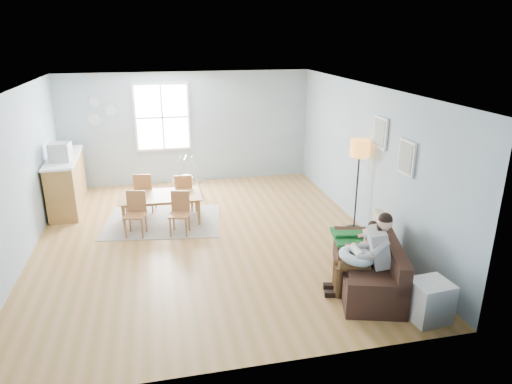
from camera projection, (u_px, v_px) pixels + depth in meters
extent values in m
cube|color=olive|center=(207.00, 240.00, 8.37)|extent=(8.40, 9.40, 0.08)
cube|color=white|center=(200.00, 69.00, 7.36)|extent=(8.40, 9.40, 0.60)
cube|color=#869AAF|center=(185.00, 120.00, 12.20)|extent=(8.40, 0.08, 3.90)
cube|color=#869AAF|center=(269.00, 329.00, 3.61)|extent=(8.40, 0.08, 3.90)
cube|color=#869AAF|center=(420.00, 154.00, 8.75)|extent=(0.08, 9.40, 3.90)
cube|color=silver|center=(162.00, 117.00, 10.88)|extent=(1.32, 0.06, 1.62)
cube|color=white|center=(162.00, 117.00, 10.85)|extent=(1.20, 0.02, 1.50)
cube|color=silver|center=(162.00, 117.00, 10.84)|extent=(1.20, 0.03, 0.04)
cube|color=silver|center=(162.00, 117.00, 10.84)|extent=(0.04, 0.03, 1.50)
cube|color=silver|center=(407.00, 158.00, 7.00)|extent=(0.04, 0.44, 0.54)
cube|color=slate|center=(405.00, 158.00, 6.99)|extent=(0.01, 0.36, 0.46)
cube|color=silver|center=(381.00, 133.00, 7.76)|extent=(0.04, 0.44, 0.54)
cube|color=slate|center=(379.00, 133.00, 7.75)|extent=(0.01, 0.36, 0.46)
cylinder|color=#94A5B2|center=(94.00, 102.00, 10.44)|extent=(0.24, 0.02, 0.24)
cylinder|color=#94A5B2|center=(111.00, 111.00, 10.58)|extent=(0.26, 0.02, 0.26)
cylinder|color=#94A5B2|center=(94.00, 120.00, 10.56)|extent=(0.28, 0.02, 0.28)
cube|color=black|center=(366.00, 273.00, 6.79)|extent=(1.31, 2.03, 0.38)
cube|color=black|center=(390.00, 250.00, 6.64)|extent=(0.70, 1.86, 0.39)
cube|color=black|center=(378.00, 288.00, 5.90)|extent=(0.82, 0.40, 0.14)
cube|color=black|center=(359.00, 233.00, 7.50)|extent=(0.82, 0.40, 0.14)
cube|color=#155C24|center=(360.00, 237.00, 7.28)|extent=(0.98, 0.84, 0.04)
cube|color=#BAA78E|center=(380.00, 228.00, 7.06)|extent=(0.23, 0.49, 0.47)
cube|color=gray|center=(379.00, 247.00, 6.35)|extent=(0.42, 0.48, 0.56)
sphere|color=#E7AA8D|center=(385.00, 222.00, 6.22)|extent=(0.20, 0.20, 0.20)
sphere|color=black|center=(385.00, 220.00, 6.21)|extent=(0.20, 0.20, 0.20)
cylinder|color=#392114|center=(354.00, 267.00, 6.35)|extent=(0.45, 0.25, 0.15)
cylinder|color=#392114|center=(352.00, 260.00, 6.54)|extent=(0.45, 0.25, 0.15)
cylinder|color=#392114|center=(339.00, 282.00, 6.44)|extent=(0.12, 0.12, 0.47)
cylinder|color=#392114|center=(337.00, 275.00, 6.63)|extent=(0.12, 0.12, 0.47)
cube|color=black|center=(332.00, 294.00, 6.51)|extent=(0.24, 0.15, 0.08)
cube|color=black|center=(331.00, 286.00, 6.70)|extent=(0.24, 0.15, 0.08)
torus|color=silver|center=(357.00, 256.00, 6.41)|extent=(0.59, 0.58, 0.21)
cylinder|color=silver|center=(357.00, 252.00, 6.39)|extent=(0.12, 0.27, 0.12)
sphere|color=#E7AA8D|center=(354.00, 246.00, 6.53)|extent=(0.10, 0.10, 0.10)
cube|color=white|center=(370.00, 241.00, 6.80)|extent=(0.26, 0.28, 0.32)
sphere|color=#E7AA8D|center=(373.00, 227.00, 6.73)|extent=(0.15, 0.15, 0.15)
sphere|color=black|center=(373.00, 226.00, 6.72)|extent=(0.15, 0.15, 0.15)
cylinder|color=#E23760|center=(355.00, 251.00, 6.81)|extent=(0.28, 0.16, 0.08)
cylinder|color=#E23760|center=(354.00, 247.00, 6.93)|extent=(0.28, 0.16, 0.08)
cylinder|color=#E23760|center=(346.00, 259.00, 6.87)|extent=(0.07, 0.07, 0.27)
cylinder|color=#E23760|center=(345.00, 256.00, 6.99)|extent=(0.07, 0.07, 0.27)
cylinder|color=black|center=(354.00, 229.00, 8.73)|extent=(0.31, 0.31, 0.03)
cylinder|color=black|center=(357.00, 191.00, 8.47)|extent=(0.03, 0.03, 1.54)
cylinder|color=orange|center=(360.00, 148.00, 8.20)|extent=(0.35, 0.35, 0.31)
cube|color=white|center=(430.00, 301.00, 5.92)|extent=(0.53, 0.48, 0.54)
cube|color=black|center=(415.00, 304.00, 5.86)|extent=(0.07, 0.37, 0.44)
cube|color=gray|center=(163.00, 221.00, 9.09)|extent=(2.45, 2.00, 0.01)
imported|color=brown|center=(162.00, 209.00, 9.00)|extent=(1.57, 0.89, 0.55)
cube|color=#A15C37|center=(135.00, 215.00, 8.34)|extent=(0.44, 0.44, 0.04)
cube|color=#A15C37|center=(136.00, 201.00, 8.43)|extent=(0.35, 0.11, 0.41)
cylinder|color=#A15C37|center=(126.00, 229.00, 8.27)|extent=(0.04, 0.04, 0.40)
cylinder|color=#A15C37|center=(142.00, 229.00, 8.27)|extent=(0.04, 0.04, 0.40)
cylinder|color=#A15C37|center=(130.00, 222.00, 8.55)|extent=(0.04, 0.04, 0.40)
cylinder|color=#A15C37|center=(146.00, 222.00, 8.55)|extent=(0.04, 0.04, 0.40)
cube|color=#A15C37|center=(179.00, 215.00, 8.40)|extent=(0.44, 0.44, 0.03)
cube|color=#A15C37|center=(180.00, 201.00, 8.48)|extent=(0.34, 0.12, 0.40)
cylinder|color=#A15C37|center=(170.00, 228.00, 8.33)|extent=(0.04, 0.04, 0.39)
cylinder|color=#A15C37|center=(186.00, 228.00, 8.32)|extent=(0.04, 0.04, 0.39)
cylinder|color=#A15C37|center=(174.00, 221.00, 8.61)|extent=(0.04, 0.04, 0.39)
cylinder|color=#A15C37|center=(189.00, 222.00, 8.60)|extent=(0.04, 0.04, 0.39)
cube|color=#A15C37|center=(146.00, 192.00, 9.51)|extent=(0.47, 0.47, 0.04)
cube|color=#A15C37|center=(143.00, 184.00, 9.27)|extent=(0.37, 0.12, 0.42)
cylinder|color=#A15C37|center=(156.00, 199.00, 9.73)|extent=(0.04, 0.04, 0.41)
cylinder|color=#A15C37|center=(141.00, 199.00, 9.73)|extent=(0.04, 0.04, 0.41)
cylinder|color=#A15C37|center=(152.00, 204.00, 9.43)|extent=(0.04, 0.04, 0.41)
cylinder|color=#A15C37|center=(137.00, 204.00, 9.44)|extent=(0.04, 0.04, 0.41)
cube|color=#A15C37|center=(184.00, 192.00, 9.58)|extent=(0.41, 0.41, 0.03)
cube|color=#A15C37|center=(183.00, 185.00, 9.35)|extent=(0.35, 0.08, 0.40)
cylinder|color=#A15C37|center=(192.00, 198.00, 9.79)|extent=(0.04, 0.04, 0.39)
cylinder|color=#A15C37|center=(178.00, 199.00, 9.77)|extent=(0.04, 0.04, 0.39)
cylinder|color=#A15C37|center=(192.00, 203.00, 9.51)|extent=(0.04, 0.04, 0.39)
cylinder|color=#A15C37|center=(177.00, 204.00, 9.49)|extent=(0.04, 0.04, 0.39)
cube|color=brown|center=(67.00, 183.00, 9.68)|extent=(0.61, 1.99, 1.10)
cube|color=white|center=(63.00, 157.00, 9.50)|extent=(0.66, 2.03, 0.04)
cube|color=#ACACB1|center=(60.00, 152.00, 9.08)|extent=(0.42, 0.40, 0.37)
cube|color=black|center=(50.00, 152.00, 9.06)|extent=(0.04, 0.31, 0.26)
cylinder|color=#ACACB1|center=(185.00, 158.00, 10.36)|extent=(0.12, 0.49, 0.04)
ellipsoid|color=silver|center=(186.00, 179.00, 10.52)|extent=(0.35, 0.35, 0.22)
cylinder|color=#ACACB1|center=(186.00, 169.00, 10.44)|extent=(0.01, 0.01, 0.39)
cylinder|color=#ACACB1|center=(173.00, 180.00, 10.23)|extent=(0.35, 0.27, 0.86)
cylinder|color=#ACACB1|center=(197.00, 179.00, 10.25)|extent=(0.25, 0.36, 0.86)
cylinder|color=#ACACB1|center=(176.00, 173.00, 10.75)|extent=(0.25, 0.36, 0.86)
cylinder|color=#ACACB1|center=(199.00, 172.00, 10.77)|extent=(0.35, 0.27, 0.86)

